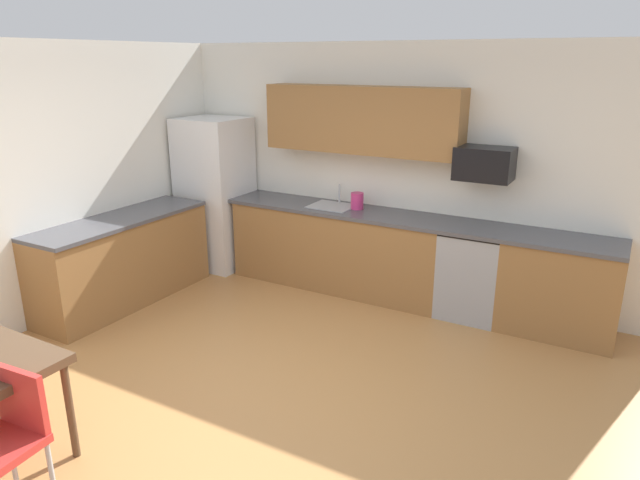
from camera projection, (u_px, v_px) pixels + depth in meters
ground_plane at (258, 394)px, 4.50m from camera, size 12.00×12.00×0.00m
wall_back at (394, 170)px, 6.29m from camera, size 5.80×0.10×2.70m
wall_left at (21, 190)px, 5.33m from camera, size 0.10×5.80×2.70m
cabinet_run_back at (338, 249)px, 6.51m from camera, size 2.49×0.60×0.90m
cabinet_run_back_right at (560, 289)px, 5.40m from camera, size 1.06×0.60×0.90m
cabinet_run_left at (124, 262)px, 6.11m from camera, size 0.60×2.00×0.90m
countertop_back at (380, 215)px, 6.13m from camera, size 4.80×0.64×0.04m
countertop_left at (119, 219)px, 5.96m from camera, size 0.64×2.00×0.04m
upper_cabinets_back at (362, 120)px, 6.08m from camera, size 2.20×0.34×0.70m
refrigerator at (216, 194)px, 7.08m from camera, size 0.76×0.70×1.85m
oven_range at (472, 273)px, 5.78m from camera, size 0.60×0.60×0.91m
microwave at (484, 164)px, 5.53m from camera, size 0.54×0.36×0.32m
sink_basin at (332, 212)px, 6.41m from camera, size 0.48×0.40×0.14m
sink_faucet at (339, 195)px, 6.52m from camera, size 0.02×0.02×0.24m
chair_near_table at (8, 432)px, 3.24m from camera, size 0.43×0.43×0.85m
kettle at (357, 202)px, 6.28m from camera, size 0.14×0.14×0.20m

